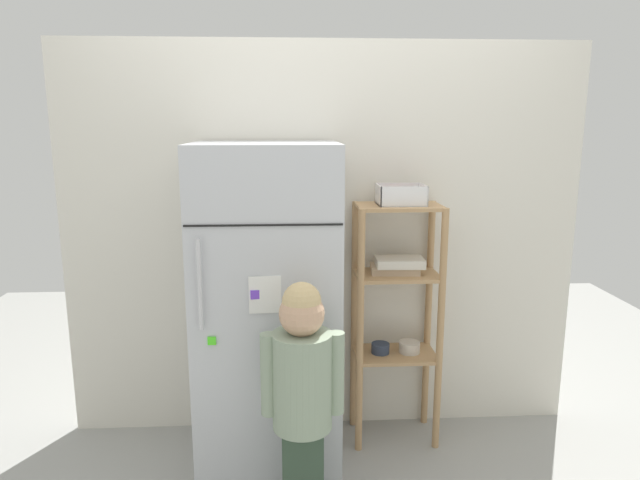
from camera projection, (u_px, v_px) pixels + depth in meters
ground_plane at (328, 455)px, 2.90m from camera, size 6.00×6.00×0.00m
kitchen_wall_back at (324, 243)px, 3.02m from camera, size 2.73×0.03×2.08m
refrigerator at (268, 308)px, 2.74m from camera, size 0.68×0.63×1.58m
child_standing at (302, 380)px, 2.31m from camera, size 0.34×0.25×1.05m
pantry_shelf_unit at (396, 299)px, 2.93m from camera, size 0.44×0.29×1.26m
fruit_bin at (401, 198)px, 2.82m from camera, size 0.23×0.19×0.10m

